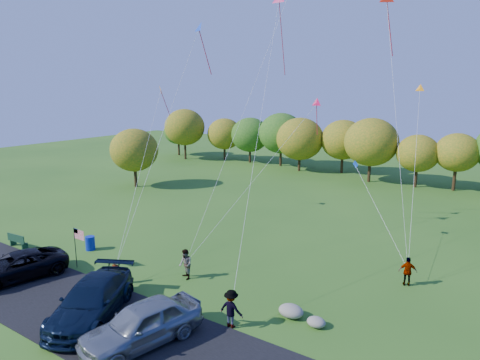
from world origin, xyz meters
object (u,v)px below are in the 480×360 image
Objects in this scene: minivan_silver at (142,324)px; flyer_a at (115,272)px; minivan_navy at (92,300)px; trash_barrel at (90,243)px; flyer_c at (231,309)px; park_bench at (17,240)px; flyer_b at (185,264)px; minivan_dark at (17,266)px; flyer_d at (408,271)px.

flyer_a is (-5.94, 3.49, -0.28)m from minivan_silver.
minivan_navy is 6.44× the size of trash_barrel.
minivan_silver reaches higher than flyer_a.
flyer_c reaches higher than flyer_a.
minivan_silver reaches higher than minivan_navy.
park_bench is at bearing -150.62° from trash_barrel.
flyer_c is at bearing -5.04° from park_bench.
minivan_silver is 13.43m from trash_barrel.
minivan_dark is at bearing -114.91° from flyer_b.
minivan_navy is 3.45× the size of flyer_b.
flyer_d reaches higher than trash_barrel.
park_bench is (-16.73, 3.48, -0.49)m from minivan_silver.
minivan_navy is 4.27× the size of flyer_a.
flyer_a is 10.79m from park_bench.
park_bench is at bearing -2.80° from flyer_c.
flyer_c is at bearing 2.82° from flyer_b.
minivan_silver is at bearing 11.39° from minivan_dark.
flyer_c is 14.68m from trash_barrel.
minivan_dark is 6.01m from park_bench.
flyer_c is 19.25m from park_bench.
minivan_silver is 4.31m from flyer_c.
minivan_silver reaches higher than flyer_c.
minivan_navy reaches higher than flyer_b.
flyer_a is 6.55m from trash_barrel.
flyer_a is at bearing -105.20° from flyer_b.
minivan_dark is 5.67m from trash_barrel.
minivan_navy is 3.66× the size of flyer_d.
park_bench is (-5.25, 2.92, -0.31)m from minivan_dark.
minivan_dark reaches higher than park_bench.
flyer_b is at bearing 54.58° from minivan_navy.
trash_barrel is (-11.90, 6.20, -0.54)m from minivan_silver.
park_bench is at bearing 138.36° from minivan_navy.
minivan_silver is 3.78× the size of flyer_a.
flyer_a is 0.81× the size of flyer_b.
minivan_silver is (11.48, -0.56, 0.18)m from minivan_dark.
minivan_dark is at bearing -169.74° from minivan_silver.
minivan_navy is 3.82m from minivan_silver.
minivan_navy reaches higher than flyer_a.
flyer_a is 1.51× the size of trash_barrel.
minivan_navy is at bearing 11.42° from minivan_dark.
minivan_dark reaches higher than flyer_a.
flyer_a is (5.54, 2.93, -0.10)m from minivan_dark.
minivan_navy is 3.93m from flyer_a.
flyer_a is 17.44m from flyer_d.
flyer_d is 1.76× the size of trash_barrel.
flyer_d reaches higher than park_bench.
flyer_b is 13.36m from flyer_d.
trash_barrel is (-0.41, 5.64, -0.36)m from minivan_dark.
minivan_silver reaches higher than flyer_d.
trash_barrel is at bearing 24.31° from park_bench.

